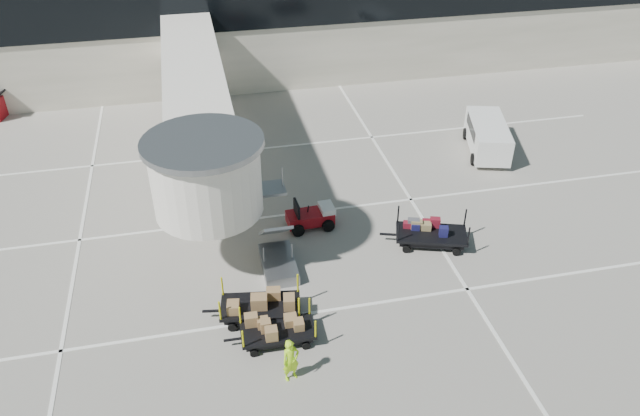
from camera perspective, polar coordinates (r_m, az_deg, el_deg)
The scene contains 10 objects.
ground at distance 23.63m, azimuth 1.64°, elevation -12.62°, with size 140.00×140.00×0.00m, color #B5AFA2.
lane_markings at distance 30.58m, azimuth -3.74°, elevation -0.34°, with size 40.00×30.00×0.02m.
terminal at distance 47.69m, azimuth -7.72°, elevation 17.61°, with size 64.00×12.11×15.20m.
jet_bridge at distance 30.84m, azimuth -11.06°, elevation 8.52°, with size 5.70×20.40×6.03m.
baggage_tug at distance 29.24m, azimuth -0.80°, elevation -0.80°, with size 2.27×1.51×1.45m.
suitcase_cart at distance 28.49m, azimuth 10.18°, elevation -2.45°, with size 3.95×2.46×1.52m.
box_cart_near at distance 23.54m, azimuth -4.01°, elevation -11.17°, with size 3.39×1.43×1.32m.
box_cart_far at distance 24.53m, azimuth -5.41°, elevation -8.97°, with size 3.87×1.99×1.49m.
ground_worker at distance 22.03m, azimuth -2.69°, elevation -13.73°, with size 0.63×0.42×1.74m, color #A7E918.
minivan at distance 36.67m, azimuth 15.05°, elevation 6.57°, with size 3.07×5.00×1.77m.
Camera 1 is at (-4.14, -15.80, 17.08)m, focal length 35.00 mm.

